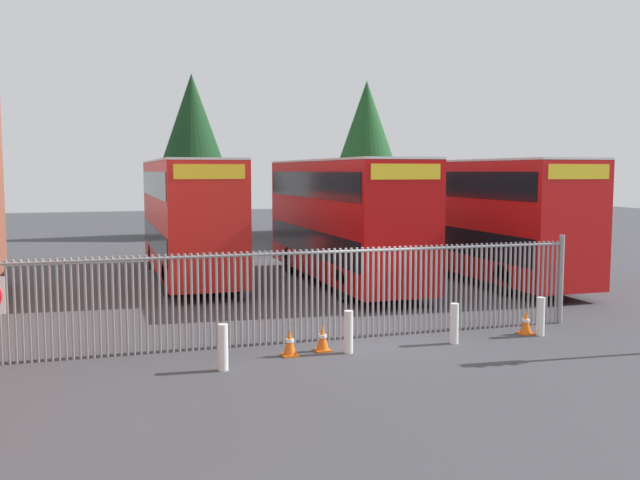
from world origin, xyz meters
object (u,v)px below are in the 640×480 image
double_decker_bus_near_gate (483,214)px  bollard_near_right (454,324)px  traffic_cone_by_gate (526,323)px  traffic_cone_near_kerb (290,343)px  bollard_center_front (349,332)px  bollard_near_left (223,347)px  double_decker_bus_far_back (336,198)px  bollard_far_right (541,316)px  double_decker_bus_behind_fence_left (342,216)px  double_decker_bus_behind_fence_right (188,214)px  traffic_cone_mid_forecourt (323,338)px

double_decker_bus_near_gate → bollard_near_right: 10.41m
traffic_cone_by_gate → traffic_cone_near_kerb: 6.11m
bollard_center_front → bollard_near_left: bearing=-169.4°
bollard_near_left → double_decker_bus_far_back: bearing=66.6°
double_decker_bus_far_back → traffic_cone_by_gate: size_ratio=18.32×
bollard_far_right → double_decker_bus_behind_fence_left: bearing=102.3°
bollard_near_right → double_decker_bus_far_back: bearing=77.5°
double_decker_bus_behind_fence_right → bollard_near_left: size_ratio=11.38×
bollard_center_front → double_decker_bus_near_gate: bearing=45.8°
bollard_center_front → bollard_near_right: 2.65m
double_decker_bus_behind_fence_left → bollard_near_right: bearing=-92.7°
double_decker_bus_near_gate → bollard_far_right: bearing=-111.3°
double_decker_bus_behind_fence_right → traffic_cone_near_kerb: size_ratio=18.32×
bollard_center_front → traffic_cone_near_kerb: bearing=173.6°
double_decker_bus_far_back → traffic_cone_near_kerb: size_ratio=18.32×
bollard_near_left → traffic_cone_by_gate: size_ratio=1.61×
double_decker_bus_behind_fence_right → bollard_near_left: (-0.86, -12.52, -1.95)m
bollard_near_right → traffic_cone_by_gate: 2.18m
traffic_cone_by_gate → traffic_cone_near_kerb: same height
double_decker_bus_near_gate → double_decker_bus_behind_fence_right: same height
bollard_center_front → traffic_cone_by_gate: (4.80, 0.40, -0.19)m
bollard_near_left → bollard_far_right: (7.92, 0.69, 0.00)m
traffic_cone_near_kerb → bollard_far_right: bearing=0.1°
traffic_cone_by_gate → traffic_cone_near_kerb: (-6.10, -0.25, 0.00)m
traffic_cone_mid_forecourt → bollard_near_right: bearing=-4.8°
double_decker_bus_near_gate → double_decker_bus_behind_fence_right: size_ratio=1.00×
double_decker_bus_far_back → bollard_far_right: 25.18m
bollard_near_left → bollard_center_front: same height
double_decker_bus_behind_fence_right → double_decker_bus_far_back: (10.22, 13.08, 0.00)m
double_decker_bus_behind_fence_right → bollard_far_right: (7.06, -11.83, -1.95)m
double_decker_bus_near_gate → bollard_center_front: size_ratio=11.38×
double_decker_bus_behind_fence_left → bollard_center_front: 9.91m
bollard_near_right → traffic_cone_near_kerb: size_ratio=1.61×
double_decker_bus_behind_fence_right → bollard_near_right: 12.94m
double_decker_bus_far_back → bollard_center_front: size_ratio=11.38×
double_decker_bus_far_back → traffic_cone_mid_forecourt: size_ratio=18.32×
bollard_center_front → double_decker_bus_far_back: bearing=71.9°
traffic_cone_near_kerb → bollard_near_left: bearing=-156.5°
double_decker_bus_behind_fence_left → traffic_cone_by_gate: bearing=-79.0°
double_decker_bus_behind_fence_right → traffic_cone_mid_forecourt: (1.52, -11.65, -2.13)m
double_decker_bus_far_back → bollard_center_front: 26.44m
bollard_center_front → traffic_cone_near_kerb: 1.33m
double_decker_bus_behind_fence_left → traffic_cone_mid_forecourt: bearing=-111.9°
bollard_near_right → traffic_cone_by_gate: bollard_near_right is taller
bollard_near_left → bollard_near_right: 5.56m
traffic_cone_by_gate → traffic_cone_mid_forecourt: size_ratio=1.00×
traffic_cone_mid_forecourt → double_decker_bus_far_back: bearing=70.6°
double_decker_bus_behind_fence_left → bollard_near_right: 9.36m
double_decker_bus_behind_fence_left → traffic_cone_mid_forecourt: size_ratio=18.32×
double_decker_bus_behind_fence_right → traffic_cone_near_kerb: 12.05m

